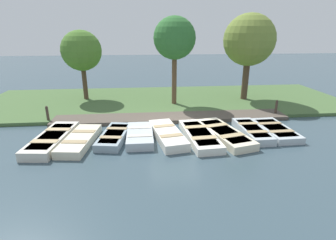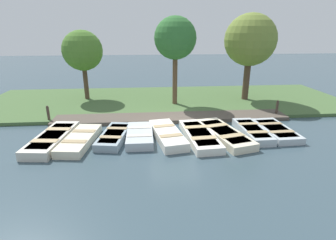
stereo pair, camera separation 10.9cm
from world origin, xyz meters
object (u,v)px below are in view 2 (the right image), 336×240
rowboat_7 (252,131)px  rowboat_3 (140,135)px  rowboat_4 (167,134)px  park_tree_far_left (83,51)px  rowboat_1 (80,140)px  park_tree_center (250,40)px  mooring_post_far (277,108)px  rowboat_6 (224,134)px  rowboat_2 (114,136)px  rowboat_5 (199,135)px  park_tree_left (175,39)px  mooring_post_near (48,114)px  rowboat_0 (53,139)px  rowboat_8 (276,130)px

rowboat_7 → rowboat_3: bearing=-89.8°
rowboat_4 → rowboat_7: bearing=81.5°
rowboat_3 → park_tree_far_left: size_ratio=0.56×
rowboat_1 → park_tree_center: bearing=129.9°
park_tree_far_left → park_tree_center: size_ratio=0.82×
mooring_post_far → park_tree_center: (-3.31, -0.63, 3.55)m
rowboat_4 → rowboat_6: rowboat_4 is taller
rowboat_3 → rowboat_2: bearing=-93.2°
rowboat_5 → park_tree_left: park_tree_left is taller
mooring_post_near → park_tree_far_left: (-4.37, 1.13, 2.89)m
mooring_post_far → park_tree_left: size_ratio=0.17×
park_tree_left → park_tree_center: (-0.71, 4.90, -0.14)m
park_tree_far_left → rowboat_7: bearing=52.4°
rowboat_5 → rowboat_7: size_ratio=1.25×
rowboat_0 → park_tree_far_left: (-7.06, 0.10, 3.17)m
rowboat_6 → rowboat_8: 2.60m
rowboat_7 → park_tree_far_left: bearing=-128.2°
park_tree_left → rowboat_3: bearing=-22.6°
rowboat_3 → rowboat_7: 5.27m
rowboat_2 → rowboat_7: size_ratio=1.01×
rowboat_5 → rowboat_3: bearing=-98.9°
rowboat_2 → park_tree_center: 10.82m
rowboat_3 → rowboat_7: rowboat_3 is taller
rowboat_2 → rowboat_7: 6.42m
mooring_post_near → park_tree_left: size_ratio=0.17×
rowboat_1 → mooring_post_near: 3.65m
rowboat_2 → park_tree_far_left: park_tree_far_left is taller
rowboat_1 → rowboat_7: 7.87m
rowboat_3 → mooring_post_far: bearing=108.6°
rowboat_7 → park_tree_left: bearing=-149.6°
rowboat_4 → rowboat_2: bearing=-102.2°
rowboat_3 → park_tree_left: bearing=157.2°
rowboat_5 → rowboat_6: 1.16m
rowboat_6 → rowboat_8: bearing=81.2°
rowboat_2 → rowboat_4: rowboat_4 is taller
rowboat_0 → rowboat_8: size_ratio=1.27×
mooring_post_near → park_tree_left: (-2.60, 7.00, 3.69)m
rowboat_6 → park_tree_center: park_tree_center is taller
rowboat_8 → park_tree_center: bearing=171.6°
rowboat_0 → mooring_post_near: 2.90m
park_tree_left → rowboat_5: bearing=5.4°
rowboat_7 → park_tree_far_left: (-6.92, -8.97, 3.19)m
rowboat_1 → mooring_post_near: size_ratio=3.36×
rowboat_4 → mooring_post_near: size_ratio=3.56×
rowboat_1 → rowboat_8: size_ratio=1.10×
rowboat_5 → park_tree_center: park_tree_center is taller
rowboat_4 → mooring_post_near: mooring_post_near is taller
rowboat_3 → rowboat_4: 1.25m
rowboat_6 → rowboat_1: bearing=-102.8°
park_tree_far_left → rowboat_8: bearing=55.8°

